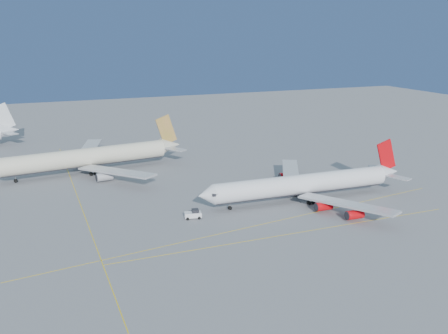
# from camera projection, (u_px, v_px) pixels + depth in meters

# --- Properties ---
(ground) EXTENTS (500.00, 500.00, 0.00)m
(ground) POSITION_uv_depth(u_px,v_px,m) (250.00, 217.00, 129.88)
(ground) COLOR slate
(ground) RESTS_ON ground
(taxiway_lines) EXTENTS (118.86, 140.00, 0.02)m
(taxiway_lines) POSITION_uv_depth(u_px,v_px,m) (189.00, 216.00, 130.24)
(taxiway_lines) COLOR yellow
(taxiway_lines) RESTS_ON ground
(airliner_virgin) EXTENTS (64.04, 57.61, 15.82)m
(airliner_virgin) POSITION_uv_depth(u_px,v_px,m) (306.00, 184.00, 141.56)
(airliner_virgin) COLOR white
(airliner_virgin) RESTS_ON ground
(airliner_etihad) EXTENTS (67.77, 62.09, 17.70)m
(airliner_etihad) POSITION_uv_depth(u_px,v_px,m) (90.00, 157.00, 169.49)
(airliner_etihad) COLOR beige
(airliner_etihad) RESTS_ON ground
(pushback_tug) EXTENTS (4.61, 3.26, 2.42)m
(pushback_tug) POSITION_uv_depth(u_px,v_px,m) (193.00, 214.00, 128.55)
(pushback_tug) COLOR white
(pushback_tug) RESTS_ON ground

